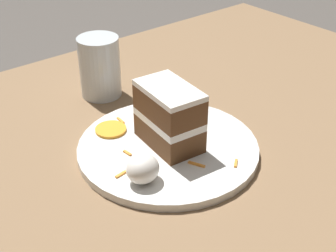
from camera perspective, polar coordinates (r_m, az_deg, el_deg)
The scene contains 8 objects.
ground_plane at distance 0.81m, azimuth -0.61°, elevation -3.28°, with size 6.00×6.00×0.00m, color #4C4742.
dining_table at distance 0.80m, azimuth -0.61°, elevation -2.22°, with size 1.29×0.83×0.04m, color #846647.
plate at distance 0.75m, azimuth 0.00°, elevation -2.69°, with size 0.29×0.29×0.01m, color white.
cake_slice at distance 0.72m, azimuth 0.14°, elevation 1.22°, with size 0.08×0.11×0.10m.
cream_dollop at distance 0.66m, azimuth -3.10°, elevation -5.25°, with size 0.05×0.04×0.04m, color white.
orange_garnish at distance 0.78m, azimuth -6.99°, elevation -0.42°, with size 0.05×0.05×0.00m, color orange.
carrot_shreds_scatter at distance 0.73m, azimuth -1.33°, elevation -2.63°, with size 0.17×0.23×0.00m.
drinking_glass at distance 0.90m, azimuth -8.25°, elevation 6.69°, with size 0.08×0.08×0.12m.
Camera 1 is at (0.41, 0.52, 0.47)m, focal length 50.00 mm.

